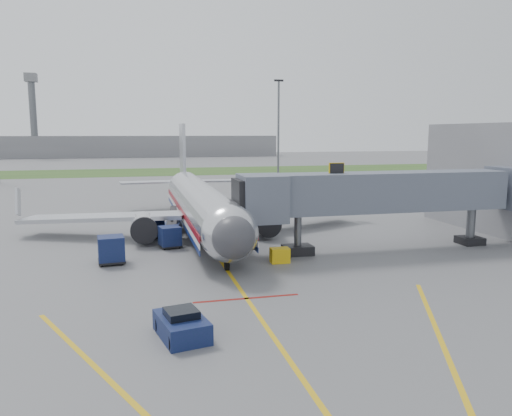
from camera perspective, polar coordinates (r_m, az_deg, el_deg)
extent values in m
plane|color=#565659|center=(31.89, -2.68, -8.03)|extent=(400.00, 400.00, 0.00)
cube|color=#2D4C1E|center=(120.48, -11.03, 4.09)|extent=(300.00, 25.00, 0.01)
cube|color=gold|center=(30.01, -1.93, -9.09)|extent=(0.25, 50.00, 0.01)
cube|color=maroon|center=(28.16, -1.08, -10.29)|extent=(6.00, 0.25, 0.01)
cube|color=gold|center=(18.40, -13.35, -21.33)|extent=(9.52, 20.04, 0.01)
cube|color=gold|center=(21.90, 21.51, -16.63)|extent=(9.52, 20.04, 0.01)
cylinder|color=silver|center=(45.82, -6.35, 0.48)|extent=(3.80, 28.00, 3.80)
sphere|color=silver|center=(32.19, -3.06, -2.92)|extent=(3.80, 3.80, 3.80)
sphere|color=#38383D|center=(30.94, -2.61, -3.39)|extent=(2.74, 2.74, 2.74)
cube|color=black|center=(31.70, -2.94, -2.09)|extent=(2.20, 1.20, 0.55)
cone|color=silver|center=(62.10, -8.35, 2.56)|extent=(3.80, 5.00, 3.80)
cube|color=#B7BAC1|center=(61.32, -8.39, 6.23)|extent=(0.35, 4.20, 7.00)
cube|color=#B7BAC1|center=(45.66, -16.96, -1.01)|extent=(15.10, 8.59, 1.13)
cube|color=#B7BAC1|center=(47.79, 3.83, -0.24)|extent=(15.10, 8.59, 1.13)
cylinder|color=silver|center=(42.71, -12.72, -2.10)|extent=(2.10, 3.60, 2.10)
cylinder|color=silver|center=(44.11, 0.91, -1.55)|extent=(2.10, 3.60, 2.10)
cube|color=maroon|center=(46.16, -3.98, 0.14)|extent=(0.05, 28.00, 0.45)
cube|color=navy|center=(46.30, -3.96, -0.97)|extent=(0.05, 28.00, 0.35)
cylinder|color=black|center=(33.70, -3.35, -6.59)|extent=(0.28, 0.70, 0.70)
cylinder|color=black|center=(46.42, -9.57, -2.29)|extent=(0.50, 1.00, 1.00)
cylinder|color=black|center=(47.08, -3.24, -2.04)|extent=(0.50, 1.00, 1.00)
cube|color=slate|center=(40.01, 14.41, 1.84)|extent=(20.00, 3.00, 3.00)
cube|color=slate|center=(36.45, 0.68, 1.15)|extent=(3.20, 3.60, 3.40)
cube|color=black|center=(36.17, -1.16, 1.09)|extent=(1.60, 3.00, 2.80)
cube|color=gold|center=(38.11, 9.18, 4.39)|extent=(1.20, 0.15, 1.00)
cylinder|color=#595B60|center=(37.71, 4.80, -3.02)|extent=(0.56, 0.56, 3.10)
cube|color=black|center=(37.97, 4.78, -4.79)|extent=(2.20, 1.60, 0.70)
cylinder|color=#595B60|center=(44.76, 23.33, -1.86)|extent=(0.70, 0.70, 3.10)
cube|color=black|center=(44.99, 23.24, -3.42)|extent=(1.80, 1.80, 0.60)
cylinder|color=#595B60|center=(109.44, 2.58, 9.04)|extent=(0.44, 0.44, 20.00)
cube|color=black|center=(110.00, 2.62, 14.36)|extent=(2.00, 0.40, 0.40)
cube|color=slate|center=(200.10, -15.12, 6.82)|extent=(120.00, 14.00, 8.00)
cylinder|color=#595B60|center=(198.02, -24.09, 9.26)|extent=(2.40, 2.40, 28.00)
cube|color=slate|center=(198.91, -24.35, 13.43)|extent=(4.00, 4.00, 3.00)
cube|color=#0D1E3C|center=(23.31, -8.49, -13.27)|extent=(2.48, 3.42, 0.95)
cube|color=black|center=(23.09, -8.52, -11.88)|extent=(1.63, 1.63, 0.43)
cylinder|color=black|center=(22.17, -9.58, -14.84)|extent=(0.33, 0.71, 0.69)
cylinder|color=black|center=(22.60, -5.68, -14.29)|extent=(0.33, 0.71, 0.69)
cylinder|color=black|center=(24.17, -11.08, -12.85)|extent=(0.33, 0.71, 0.69)
cylinder|color=black|center=(24.56, -7.51, -12.41)|extent=(0.33, 0.71, 0.69)
cube|color=#0D1E3C|center=(36.50, -16.22, -4.48)|extent=(1.92, 1.92, 1.76)
cube|color=black|center=(36.71, -16.17, -5.81)|extent=(1.98, 1.98, 0.14)
cylinder|color=black|center=(36.03, -17.18, -6.20)|extent=(0.28, 0.34, 0.32)
cylinder|color=black|center=(36.10, -15.02, -6.08)|extent=(0.28, 0.34, 0.32)
cylinder|color=black|center=(37.35, -17.27, -5.68)|extent=(0.28, 0.34, 0.32)
cylinder|color=black|center=(37.41, -15.18, -5.57)|extent=(0.28, 0.34, 0.32)
cube|color=#0D1E3C|center=(44.36, -11.76, -2.16)|extent=(2.09, 2.09, 1.60)
cube|color=black|center=(44.51, -11.72, -3.17)|extent=(2.16, 2.16, 0.12)
cylinder|color=black|center=(43.72, -12.13, -3.45)|extent=(0.32, 0.35, 0.29)
cylinder|color=black|center=(44.22, -10.66, -3.27)|extent=(0.32, 0.35, 0.29)
cylinder|color=black|center=(44.83, -12.77, -3.17)|extent=(0.32, 0.35, 0.29)
cylinder|color=black|center=(45.32, -11.33, -3.00)|extent=(0.32, 0.35, 0.29)
cube|color=#0D1E3C|center=(40.48, -9.83, -3.18)|extent=(1.83, 1.83, 1.55)
cube|color=black|center=(40.64, -9.80, -4.24)|extent=(1.89, 1.89, 0.12)
cylinder|color=black|center=(39.93, -10.39, -4.55)|extent=(0.27, 0.32, 0.28)
cylinder|color=black|center=(40.25, -8.74, -4.40)|extent=(0.27, 0.32, 0.28)
cylinder|color=black|center=(41.06, -10.84, -4.20)|extent=(0.27, 0.32, 0.28)
cylinder|color=black|center=(41.37, -9.23, -4.06)|extent=(0.27, 0.32, 0.28)
cube|color=#0D1E3C|center=(46.92, -9.49, -2.18)|extent=(2.07, 3.81, 0.90)
cube|color=black|center=(47.25, -9.45, -0.93)|extent=(1.66, 4.13, 1.41)
cylinder|color=black|center=(45.75, -10.30, -2.69)|extent=(0.32, 0.59, 0.56)
cylinder|color=black|center=(45.63, -9.05, -2.69)|extent=(0.32, 0.59, 0.56)
cylinder|color=black|center=(48.28, -9.90, -2.09)|extent=(0.32, 0.59, 0.56)
cylinder|color=black|center=(48.17, -8.72, -2.08)|extent=(0.32, 0.59, 0.56)
cube|color=gold|center=(35.49, 2.74, -5.42)|extent=(1.34, 0.91, 1.06)
cylinder|color=black|center=(35.48, 2.04, -6.09)|extent=(0.18, 0.27, 0.26)
cylinder|color=black|center=(35.70, 3.42, -6.00)|extent=(0.18, 0.27, 0.26)
imported|color=#C5E11A|center=(44.24, -12.15, -2.22)|extent=(0.85, 0.77, 1.94)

